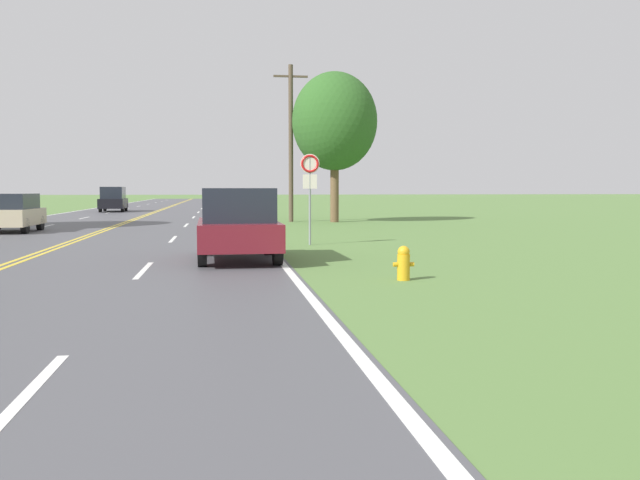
{
  "coord_description": "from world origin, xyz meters",
  "views": [
    {
      "loc": [
        4.84,
        1.76,
        1.75
      ],
      "look_at": [
        6.31,
        11.8,
        0.98
      ],
      "focal_mm": 38.0,
      "sensor_mm": 36.0,
      "label": 1
    }
  ],
  "objects_px": {
    "tree_left_verge": "(335,122)",
    "car_champagne_hatchback_mid_near": "(10,212)",
    "car_maroon_suv_approaching": "(238,222)",
    "car_black_van_mid_far": "(113,199)",
    "fire_hydrant": "(404,263)",
    "traffic_sign": "(310,176)"
  },
  "relations": [
    {
      "from": "car_champagne_hatchback_mid_near",
      "to": "car_black_van_mid_far",
      "type": "xyz_separation_m",
      "value": [
        0.31,
        24.44,
        0.15
      ]
    },
    {
      "from": "tree_left_verge",
      "to": "car_maroon_suv_approaching",
      "type": "height_order",
      "value": "tree_left_verge"
    },
    {
      "from": "car_black_van_mid_far",
      "to": "traffic_sign",
      "type": "bearing_deg",
      "value": -164.09
    },
    {
      "from": "traffic_sign",
      "to": "tree_left_verge",
      "type": "xyz_separation_m",
      "value": [
        3.16,
        14.16,
        3.08
      ]
    },
    {
      "from": "car_maroon_suv_approaching",
      "to": "car_champagne_hatchback_mid_near",
      "type": "relative_size",
      "value": 1.14
    },
    {
      "from": "car_champagne_hatchback_mid_near",
      "to": "tree_left_verge",
      "type": "bearing_deg",
      "value": -66.06
    },
    {
      "from": "car_black_van_mid_far",
      "to": "tree_left_verge",
      "type": "bearing_deg",
      "value": -144.94
    },
    {
      "from": "car_champagne_hatchback_mid_near",
      "to": "fire_hydrant",
      "type": "bearing_deg",
      "value": -143.84
    },
    {
      "from": "fire_hydrant",
      "to": "car_maroon_suv_approaching",
      "type": "xyz_separation_m",
      "value": [
        -3.05,
        4.07,
        0.6
      ]
    },
    {
      "from": "traffic_sign",
      "to": "tree_left_verge",
      "type": "height_order",
      "value": "tree_left_verge"
    },
    {
      "from": "tree_left_verge",
      "to": "car_champagne_hatchback_mid_near",
      "type": "distance_m",
      "value": 16.23
    },
    {
      "from": "traffic_sign",
      "to": "car_black_van_mid_far",
      "type": "distance_m",
      "value": 34.03
    },
    {
      "from": "fire_hydrant",
      "to": "car_champagne_hatchback_mid_near",
      "type": "height_order",
      "value": "car_champagne_hatchback_mid_near"
    },
    {
      "from": "car_champagne_hatchback_mid_near",
      "to": "car_black_van_mid_far",
      "type": "distance_m",
      "value": 24.45
    },
    {
      "from": "car_maroon_suv_approaching",
      "to": "traffic_sign",
      "type": "bearing_deg",
      "value": 150.28
    },
    {
      "from": "tree_left_verge",
      "to": "car_champagne_hatchback_mid_near",
      "type": "relative_size",
      "value": 2.16
    },
    {
      "from": "tree_left_verge",
      "to": "fire_hydrant",
      "type": "bearing_deg",
      "value": -96.22
    },
    {
      "from": "car_maroon_suv_approaching",
      "to": "car_black_van_mid_far",
      "type": "distance_m",
      "value": 37.47
    },
    {
      "from": "traffic_sign",
      "to": "car_maroon_suv_approaching",
      "type": "relative_size",
      "value": 0.68
    },
    {
      "from": "traffic_sign",
      "to": "car_maroon_suv_approaching",
      "type": "distance_m",
      "value": 5.0
    },
    {
      "from": "car_champagne_hatchback_mid_near",
      "to": "car_black_van_mid_far",
      "type": "height_order",
      "value": "car_black_van_mid_far"
    },
    {
      "from": "fire_hydrant",
      "to": "tree_left_verge",
      "type": "bearing_deg",
      "value": 83.78
    }
  ]
}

